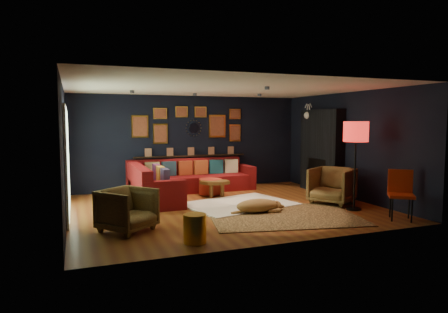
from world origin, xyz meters
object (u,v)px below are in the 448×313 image
object	(u,v)px
coffee_table	(215,184)
floor_lamp	(356,135)
orange_chair	(401,190)
dog	(257,203)
armchair_right	(332,184)
pouf	(210,186)
armchair_left	(127,208)
gold_stool	(195,228)
sectional	(178,183)

from	to	relation	value
coffee_table	floor_lamp	world-z (taller)	floor_lamp
orange_chair	dog	distance (m)	2.80
orange_chair	floor_lamp	world-z (taller)	floor_lamp
coffee_table	armchair_right	distance (m)	2.81
coffee_table	floor_lamp	bearing A→B (deg)	-45.53
pouf	armchair_right	world-z (taller)	armchair_right
armchair_left	orange_chair	xyz separation A→B (m)	(5.05, -1.01, 0.16)
armchair_left	dog	distance (m)	2.72
coffee_table	gold_stool	xyz separation A→B (m)	(-1.54, -3.39, -0.11)
orange_chair	gold_stool	bearing A→B (deg)	-142.14
armchair_right	orange_chair	bearing A→B (deg)	-21.78
armchair_left	orange_chair	bearing A→B (deg)	-50.21
dog	armchair_right	bearing A→B (deg)	11.24
armchair_left	floor_lamp	size ratio (longest dim) A/B	0.43
coffee_table	gold_stool	size ratio (longest dim) A/B	2.04
pouf	floor_lamp	size ratio (longest dim) A/B	0.31
pouf	orange_chair	distance (m)	4.54
orange_chair	armchair_left	bearing A→B (deg)	-154.00
armchair_left	gold_stool	size ratio (longest dim) A/B	1.81
armchair_right	floor_lamp	xyz separation A→B (m)	(0.05, -0.71, 1.15)
armchair_left	armchair_right	world-z (taller)	armchair_right
pouf	sectional	bearing A→B (deg)	158.54
armchair_right	gold_stool	bearing A→B (deg)	-98.90
sectional	pouf	size ratio (longest dim) A/B	5.75
sectional	pouf	distance (m)	0.85
pouf	armchair_left	distance (m)	3.61
orange_chair	dog	world-z (taller)	orange_chair
armchair_left	orange_chair	size ratio (longest dim) A/B	0.86
pouf	armchair_left	xyz separation A→B (m)	(-2.42, -2.67, 0.18)
armchair_right	gold_stool	distance (m)	4.19
armchair_left	coffee_table	bearing A→B (deg)	4.98
coffee_table	dog	world-z (taller)	coffee_table
floor_lamp	dog	world-z (taller)	floor_lamp
dog	coffee_table	bearing A→B (deg)	101.13
armchair_right	dog	world-z (taller)	armchair_right
pouf	gold_stool	bearing A→B (deg)	-112.31
sectional	armchair_right	world-z (taller)	armchair_right
sectional	armchair_right	size ratio (longest dim) A/B	3.73
gold_stool	armchair_right	bearing A→B (deg)	24.53
armchair_right	dog	size ratio (longest dim) A/B	0.75
coffee_table	pouf	size ratio (longest dim) A/B	1.57
coffee_table	dog	bearing A→B (deg)	-82.65
armchair_left	armchair_right	bearing A→B (deg)	-30.59
armchair_left	gold_stool	bearing A→B (deg)	-88.43
pouf	dog	size ratio (longest dim) A/B	0.48
sectional	coffee_table	world-z (taller)	sectional
gold_stool	floor_lamp	distance (m)	4.22
sectional	coffee_table	distance (m)	1.02
armchair_left	armchair_right	size ratio (longest dim) A/B	0.90
orange_chair	floor_lamp	size ratio (longest dim) A/B	0.51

